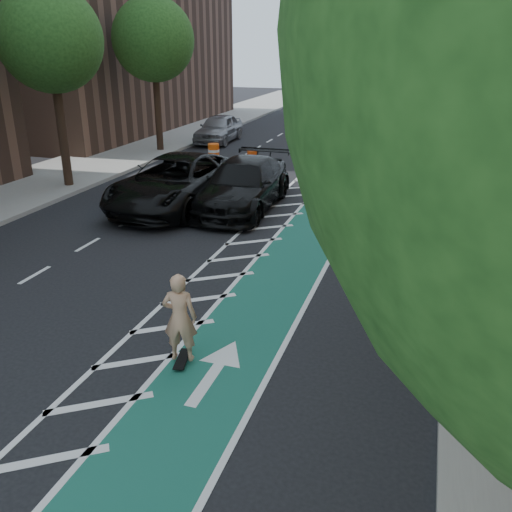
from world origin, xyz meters
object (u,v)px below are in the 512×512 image
at_px(skateboarder, 180,318).
at_px(suv_near, 176,182).
at_px(suv_far, 243,185).
at_px(barrel_a, 116,207).

relative_size(skateboarder, suv_near, 0.26).
height_order(skateboarder, suv_far, skateboarder).
bearing_deg(suv_near, skateboarder, -61.81).
xyz_separation_m(skateboarder, barrel_a, (-6.10, 7.66, -0.60)).
distance_m(skateboarder, suv_far, 10.36).
distance_m(suv_far, barrel_a, 4.54).
height_order(suv_near, suv_far, suv_near).
bearing_deg(suv_near, suv_far, 14.83).
relative_size(suv_near, suv_far, 1.10).
xyz_separation_m(suv_near, suv_far, (2.40, 0.55, -0.05)).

